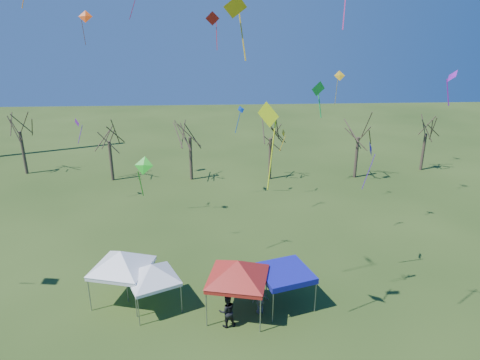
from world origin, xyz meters
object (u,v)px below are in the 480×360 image
object	(u,v)px
tree_1	(107,127)
tree_3	(271,123)
tree_0	(17,116)
tree_2	(189,122)
person_dark	(227,311)
tent_white_west	(121,254)
tent_white_mid	(152,267)
tent_red	(238,264)
tree_5	(428,120)
person_grey	(261,301)
tent_blue	(285,273)
tree_4	(360,122)

from	to	relation	value
tree_1	tree_3	size ratio (longest dim) A/B	0.95
tree_1	tree_0	bearing A→B (deg)	164.82
tree_2	person_dark	xyz separation A→B (m)	(3.09, -24.06, -5.32)
tent_white_west	tent_white_mid	world-z (taller)	tent_white_west
tent_red	tree_5	bearing A→B (deg)	47.73
tree_5	person_grey	distance (m)	32.86
tent_blue	person_dark	xyz separation A→B (m)	(-3.41, -1.82, -1.09)
tree_1	person_dark	world-z (taller)	tree_1
tree_2	person_dark	size ratio (longest dim) A/B	4.22
person_grey	tree_2	bearing A→B (deg)	-89.28
tree_3	tent_blue	bearing A→B (deg)	-94.95
tree_0	tent_red	size ratio (longest dim) A/B	1.94
tent_white_west	person_dark	xyz separation A→B (m)	(6.10, -2.81, -2.10)
tree_1	tent_white_mid	bearing A→B (deg)	-72.02
tree_3	tree_4	xyz separation A→B (m)	(9.32, -0.04, -0.02)
tree_0	tent_white_west	xyz separation A→B (m)	(15.47, -24.26, -3.42)
tree_2	person_grey	distance (m)	24.22
tree_4	person_dark	bearing A→B (deg)	-121.71
tent_blue	tree_3	bearing A→B (deg)	85.05
tree_0	tree_5	bearing A→B (deg)	-1.69
tree_0	tree_3	distance (m)	27.09
person_dark	tree_1	bearing A→B (deg)	-76.54
tree_2	person_grey	xyz separation A→B (m)	(5.03, -23.05, -5.46)
tent_white_west	tent_red	world-z (taller)	tent_red
tree_5	tent_blue	xyz separation A→B (m)	(-19.59, -23.92, -3.67)
tree_2	tent_blue	bearing A→B (deg)	-73.70
tree_3	tent_white_west	size ratio (longest dim) A/B	1.90
tent_white_west	tree_0	bearing A→B (deg)	122.53
tree_3	tree_5	bearing A→B (deg)	6.52
tree_5	tent_white_west	world-z (taller)	tree_5
tree_2	person_dark	bearing A→B (deg)	-82.68
tree_3	person_grey	distance (m)	23.56
tree_5	tent_blue	distance (m)	31.13
tree_0	tent_red	distance (m)	34.29
tree_5	tree_0	bearing A→B (deg)	178.31
person_dark	person_grey	world-z (taller)	person_dark
tree_0	tent_white_west	bearing A→B (deg)	-57.47
tree_4	tree_3	bearing A→B (deg)	179.74
tree_3	tent_blue	distance (m)	22.35
tree_0	person_grey	world-z (taller)	tree_0
tree_0	tree_4	xyz separation A→B (m)	(36.20, -3.38, -0.43)
tree_1	person_dark	size ratio (longest dim) A/B	3.89
tree_2	tent_white_west	bearing A→B (deg)	-98.07
tree_4	tree_1	bearing A→B (deg)	178.58
tree_3	tree_5	world-z (taller)	tree_3
tree_4	tree_0	bearing A→B (deg)	174.66
tree_5	person_dark	size ratio (longest dim) A/B	3.85
tree_2	tent_white_mid	world-z (taller)	tree_2
person_dark	tree_4	bearing A→B (deg)	-133.53
tent_white_west	person_dark	size ratio (longest dim) A/B	2.15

